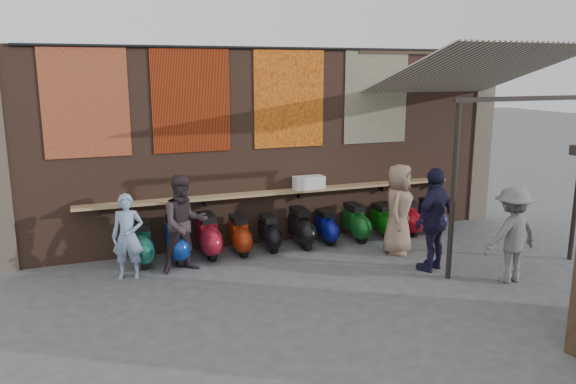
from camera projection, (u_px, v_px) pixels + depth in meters
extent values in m
plane|color=#474749|center=(324.00, 282.00, 9.64)|extent=(70.00, 70.00, 0.00)
cube|color=brown|center=(272.00, 146.00, 11.68)|extent=(10.00, 0.40, 4.00)
cube|color=#4C4238|center=(476.00, 136.00, 13.47)|extent=(0.50, 0.50, 4.00)
cube|color=#9E7A51|center=(278.00, 192.00, 11.53)|extent=(8.00, 0.32, 0.05)
cube|color=white|center=(309.00, 183.00, 11.70)|extent=(0.64, 0.28, 0.27)
cube|color=maroon|center=(86.00, 102.00, 10.02)|extent=(1.50, 0.02, 2.00)
cube|color=red|center=(191.00, 100.00, 10.67)|extent=(1.50, 0.02, 2.00)
cube|color=orange|center=(289.00, 98.00, 11.36)|extent=(1.50, 0.02, 2.00)
cube|color=#26628C|center=(376.00, 96.00, 12.05)|extent=(1.50, 0.02, 2.00)
cylinder|color=black|center=(275.00, 48.00, 11.04)|extent=(9.50, 0.06, 0.06)
imported|color=#7F95B9|center=(128.00, 236.00, 9.69)|extent=(0.63, 0.50, 1.50)
imported|color=#31262A|center=(184.00, 224.00, 10.00)|extent=(0.93, 0.77, 1.76)
imported|color=#191632|center=(434.00, 220.00, 10.04)|extent=(1.19, 0.87, 1.88)
imported|color=slate|center=(512.00, 235.00, 9.50)|extent=(1.11, 0.68, 1.66)
imported|color=#896C57|center=(398.00, 209.00, 10.98)|extent=(1.01, 1.02, 1.78)
cube|color=beige|center=(472.00, 70.00, 10.91)|extent=(3.20, 3.28, 0.97)
cube|color=#33261C|center=(426.00, 52.00, 12.27)|extent=(3.30, 0.08, 0.12)
cube|color=black|center=(527.00, 99.00, 9.64)|extent=(3.00, 0.08, 0.08)
cylinder|color=black|center=(453.00, 192.00, 9.48)|extent=(0.09, 0.09, 3.10)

